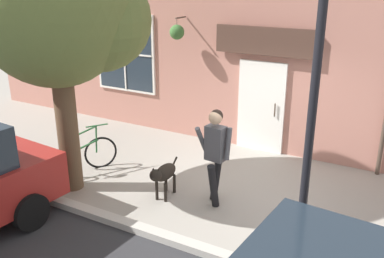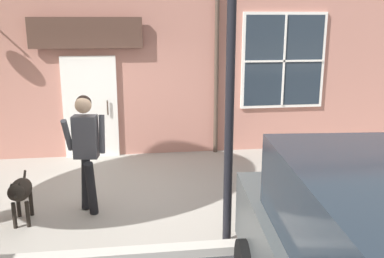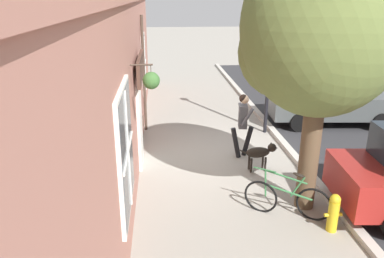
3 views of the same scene
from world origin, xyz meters
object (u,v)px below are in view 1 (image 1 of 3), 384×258
at_px(leaning_bicycle, 78,157).
at_px(pedestrian_walking, 215,148).
at_px(street_lamp, 318,54).
at_px(dog_on_leash, 164,174).
at_px(fire_hydrant, 30,162).

bearing_deg(leaning_bicycle, pedestrian_walking, 95.29).
relative_size(pedestrian_walking, street_lamp, 0.38).
bearing_deg(dog_on_leash, leaning_bicycle, -90.11).
height_order(pedestrian_walking, dog_on_leash, pedestrian_walking).
bearing_deg(leaning_bicycle, dog_on_leash, 89.89).
height_order(street_lamp, fire_hydrant, street_lamp).
distance_m(leaning_bicycle, fire_hydrant, 0.92).
bearing_deg(dog_on_leash, street_lamp, 72.02).
xyz_separation_m(dog_on_leash, street_lamp, (0.89, 2.74, 2.55)).
distance_m(pedestrian_walking, leaning_bicycle, 3.08).
xyz_separation_m(pedestrian_walking, fire_hydrant, (0.97, -3.58, -0.68)).
height_order(dog_on_leash, leaning_bicycle, leaning_bicycle).
bearing_deg(leaning_bicycle, street_lamp, 79.52).
height_order(pedestrian_walking, leaning_bicycle, pedestrian_walking).
relative_size(pedestrian_walking, fire_hydrant, 2.30).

